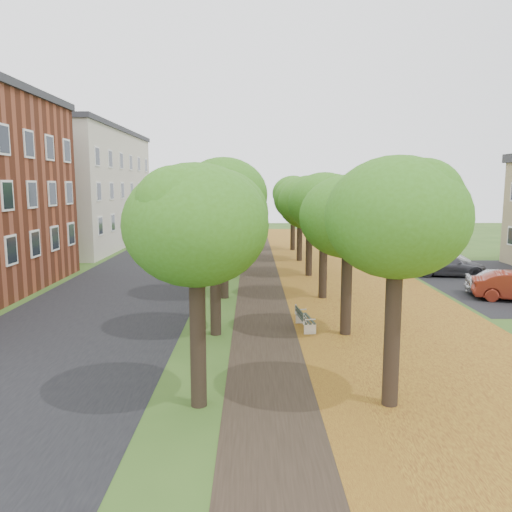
{
  "coord_description": "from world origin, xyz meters",
  "views": [
    {
      "loc": [
        -0.87,
        -11.88,
        5.5
      ],
      "look_at": [
        -0.69,
        9.01,
        2.5
      ],
      "focal_mm": 35.0,
      "sensor_mm": 36.0,
      "label": 1
    }
  ],
  "objects_px": {
    "bench": "(304,319)",
    "car_silver": "(509,282)",
    "car_grey": "(447,265)",
    "car_white": "(433,257)"
  },
  "relations": [
    {
      "from": "bench",
      "to": "car_silver",
      "type": "xyz_separation_m",
      "value": [
        10.75,
        5.62,
        0.29
      ]
    },
    {
      "from": "car_silver",
      "to": "car_grey",
      "type": "height_order",
      "value": "car_silver"
    },
    {
      "from": "car_white",
      "to": "car_silver",
      "type": "bearing_deg",
      "value": -152.43
    },
    {
      "from": "car_silver",
      "to": "car_white",
      "type": "relative_size",
      "value": 0.84
    },
    {
      "from": "car_grey",
      "to": "car_white",
      "type": "height_order",
      "value": "car_white"
    },
    {
      "from": "bench",
      "to": "car_grey",
      "type": "relative_size",
      "value": 0.36
    },
    {
      "from": "bench",
      "to": "car_white",
      "type": "relative_size",
      "value": 0.35
    },
    {
      "from": "bench",
      "to": "car_grey",
      "type": "xyz_separation_m",
      "value": [
        9.86,
        11.17,
        0.27
      ]
    },
    {
      "from": "car_grey",
      "to": "car_silver",
      "type": "bearing_deg",
      "value": -162.26
    },
    {
      "from": "car_grey",
      "to": "car_white",
      "type": "distance_m",
      "value": 3.32
    }
  ]
}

